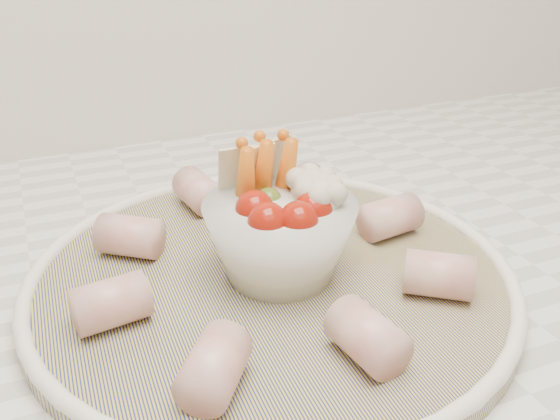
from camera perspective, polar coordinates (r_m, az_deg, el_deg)
name	(u,v)px	position (r m, az deg, el deg)	size (l,w,h in m)	color
serving_platter	(271,277)	(0.50, -0.80, -6.10)	(0.39, 0.39, 0.02)	navy
veggie_bowl	(281,230)	(0.47, 0.10, -1.84)	(0.12, 0.12, 0.10)	silver
cured_meat_rolls	(270,254)	(0.49, -0.94, -4.02)	(0.30, 0.31, 0.03)	#C3595A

